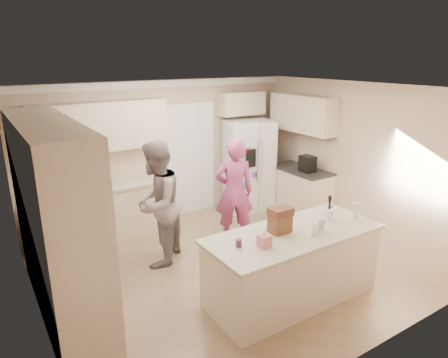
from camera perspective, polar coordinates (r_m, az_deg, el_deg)
floor at (r=6.13m, az=1.01°, el=-12.31°), size 5.20×4.60×0.02m
ceiling at (r=5.34m, az=1.16°, el=12.92°), size 5.20×4.60×0.02m
wall_back at (r=7.56m, az=-8.73°, el=3.96°), size 5.20×0.02×2.60m
wall_front at (r=4.03m, az=19.90°, el=-9.05°), size 5.20×0.02×2.60m
wall_left at (r=4.76m, az=-26.19°, el=-5.74°), size 0.02×4.60×2.60m
wall_right at (r=7.32m, az=18.33°, el=2.85°), size 0.02×4.60×2.60m
crown_back at (r=7.33m, az=-9.01°, el=13.28°), size 5.20×0.08×0.12m
pantry_bank at (r=5.02m, az=-22.81°, el=-5.66°), size 0.60×2.60×2.35m
back_base_cab at (r=7.16m, az=-15.81°, el=-4.50°), size 2.20×0.60×0.88m
back_countertop at (r=7.00m, az=-16.09°, el=-1.02°), size 2.24×0.63×0.04m
back_upper_cab at (r=6.89m, az=-17.12°, el=7.20°), size 2.20×0.35×0.80m
doorway_opening at (r=7.82m, az=-4.88°, el=2.67°), size 0.90×0.06×2.10m
doorway_casing at (r=7.79m, az=-4.76°, el=2.61°), size 1.02×0.03×2.22m
wall_frame_upper at (r=7.48m, az=-8.55°, el=5.79°), size 0.15×0.02×0.20m
wall_frame_lower at (r=7.53m, az=-8.46°, el=3.77°), size 0.15×0.02×0.20m
refrigerator at (r=8.04m, az=3.52°, el=1.99°), size 1.04×0.90×1.80m
fridge_seam at (r=7.76m, az=5.07°, el=1.40°), size 0.02×0.02×1.78m
fridge_dispenser at (r=7.56m, az=3.84°, el=2.96°), size 0.22×0.03×0.35m
fridge_handle_l at (r=7.68m, az=4.87°, el=2.40°), size 0.02×0.02×0.85m
fridge_handle_r at (r=7.74m, az=5.46°, el=2.50°), size 0.02×0.02×0.85m
over_fridge_cab at (r=8.07m, az=2.49°, el=10.75°), size 0.95×0.35×0.45m
right_base_cab at (r=7.99m, az=10.82°, el=-1.84°), size 0.60×1.20×0.88m
right_countertop at (r=7.85m, az=10.95°, el=1.32°), size 0.63×1.24×0.04m
right_upper_cab at (r=7.87m, az=11.11°, el=9.18°), size 0.35×1.50×0.70m
coffee_maker at (r=7.64m, az=11.83°, el=2.15°), size 0.22×0.28×0.30m
island_base at (r=5.27m, az=9.71°, el=-12.28°), size 2.20×0.90×0.88m
island_top at (r=5.06m, az=9.98°, el=-7.74°), size 2.28×0.96×0.05m
utensil_crock at (r=5.48m, az=14.72°, el=-4.90°), size 0.13×0.13×0.15m
tissue_box at (r=4.62m, az=5.78°, el=-8.76°), size 0.13×0.13×0.14m
tissue_plume at (r=4.57m, az=5.82°, el=-7.52°), size 0.08×0.08×0.08m
dollhouse_body at (r=4.98m, az=8.00°, el=-6.36°), size 0.26×0.18×0.22m
dollhouse_roof at (r=4.92m, az=8.07°, el=-4.65°), size 0.28×0.20×0.10m
jam_jar at (r=4.60m, az=2.12°, el=-9.12°), size 0.07×0.07×0.09m
greeting_card_a at (r=4.98m, az=12.88°, el=-6.99°), size 0.12×0.06×0.16m
greeting_card_b at (r=5.12m, az=13.68°, el=-6.40°), size 0.12×0.05×0.16m
water_bottle at (r=5.56m, az=18.38°, el=-4.40°), size 0.07×0.07×0.24m
shaker_salt at (r=5.72m, az=14.62°, el=-4.28°), size 0.05×0.05×0.09m
shaker_pepper at (r=5.76m, az=15.10°, el=-4.14°), size 0.05×0.05×0.09m
teen_boy at (r=5.92m, az=-9.58°, el=-3.52°), size 1.15×1.15×1.88m
teen_girl at (r=6.52m, az=1.45°, el=-1.85°), size 0.76×0.65×1.76m
fridge_magnets at (r=7.76m, az=5.10°, el=1.39°), size 0.76×0.02×1.44m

